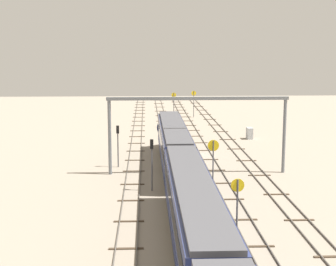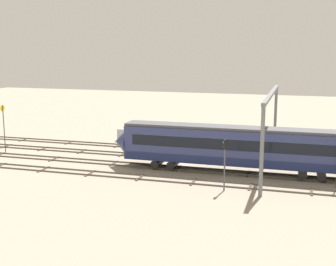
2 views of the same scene
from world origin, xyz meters
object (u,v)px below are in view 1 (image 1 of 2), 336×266
object	(u,v)px
signal_light_trackside_approach	(118,140)
relay_cabinet	(249,133)
speed_sign_mid_trackside	(174,106)
speed_sign_near_foreground	(237,209)
train	(192,210)
overhead_gantry	(198,115)
speed_sign_far_trackside	(194,100)
speed_sign_distant_end	(213,160)
signal_light_trackside_departure	(152,157)

from	to	relation	value
signal_light_trackside_approach	relay_cabinet	size ratio (longest dim) A/B	2.82
speed_sign_mid_trackside	signal_light_trackside_approach	distance (m)	30.28
speed_sign_near_foreground	train	bearing A→B (deg)	51.47
overhead_gantry	speed_sign_far_trackside	world-z (taller)	overhead_gantry
train	speed_sign_distant_end	distance (m)	11.57
train	speed_sign_near_foreground	bearing A→B (deg)	-128.53
signal_light_trackside_approach	speed_sign_near_foreground	bearing A→B (deg)	-161.18
speed_sign_near_foreground	signal_light_trackside_approach	xyz separation A→B (m)	(26.50, 9.03, -0.30)
relay_cabinet	signal_light_trackside_departure	bearing A→B (deg)	151.43
overhead_gantry	signal_light_trackside_departure	distance (m)	8.92
overhead_gantry	signal_light_trackside_approach	bearing A→B (deg)	69.03
train	speed_sign_far_trackside	world-z (taller)	speed_sign_far_trackside
speed_sign_far_trackside	signal_light_trackside_departure	xyz separation A→B (m)	(-52.01, 8.84, -0.15)
speed_sign_far_trackside	signal_light_trackside_departure	bearing A→B (deg)	170.36
speed_sign_mid_trackside	signal_light_trackside_approach	bearing A→B (deg)	164.70
speed_sign_near_foreground	signal_light_trackside_approach	world-z (taller)	speed_sign_near_foreground
signal_light_trackside_approach	relay_cabinet	world-z (taller)	signal_light_trackside_approach
signal_light_trackside_departure	relay_cabinet	size ratio (longest dim) A/B	2.93
overhead_gantry	speed_sign_far_trackside	xyz separation A→B (m)	(45.36, -3.80, -3.01)
speed_sign_mid_trackside	signal_light_trackside_approach	size ratio (longest dim) A/B	1.25
overhead_gantry	speed_sign_far_trackside	bearing A→B (deg)	-4.79
overhead_gantry	speed_sign_mid_trackside	world-z (taller)	overhead_gantry
speed_sign_far_trackside	relay_cabinet	xyz separation A→B (m)	(-24.47, -6.16, -2.54)
speed_sign_near_foreground	speed_sign_distant_end	world-z (taller)	speed_sign_distant_end
signal_light_trackside_departure	relay_cabinet	xyz separation A→B (m)	(27.54, -15.00, -2.40)
speed_sign_near_foreground	speed_sign_mid_trackside	bearing A→B (deg)	1.07
overhead_gantry	speed_sign_mid_trackside	xyz separation A→B (m)	(32.57, 0.82, -2.69)
speed_sign_mid_trackside	relay_cabinet	distance (m)	16.15
speed_sign_mid_trackside	relay_cabinet	size ratio (longest dim) A/B	3.51
overhead_gantry	signal_light_trackside_approach	size ratio (longest dim) A/B	4.06
speed_sign_far_trackside	overhead_gantry	bearing A→B (deg)	175.21
speed_sign_near_foreground	speed_sign_mid_trackside	distance (m)	55.70
speed_sign_far_trackside	relay_cabinet	world-z (taller)	speed_sign_far_trackside
train	speed_sign_mid_trackside	bearing A→B (deg)	-1.75
overhead_gantry	speed_sign_mid_trackside	bearing A→B (deg)	1.43
speed_sign_near_foreground	relay_cabinet	world-z (taller)	speed_sign_near_foreground
signal_light_trackside_approach	train	bearing A→B (deg)	-165.40
speed_sign_distant_end	signal_light_trackside_departure	distance (m)	6.32
overhead_gantry	signal_light_trackside_approach	world-z (taller)	overhead_gantry
signal_light_trackside_departure	relay_cabinet	distance (m)	31.45
speed_sign_mid_trackside	signal_light_trackside_departure	distance (m)	39.45
speed_sign_distant_end	signal_light_trackside_approach	distance (m)	16.11
speed_sign_mid_trackside	relay_cabinet	xyz separation A→B (m)	(-11.68, -10.78, -2.87)
train	speed_sign_mid_trackside	xyz separation A→B (m)	(53.56, -1.64, 1.06)
signal_light_trackside_approach	relay_cabinet	xyz separation A→B (m)	(17.52, -18.76, -2.28)
speed_sign_near_foreground	signal_light_trackside_approach	bearing A→B (deg)	18.82
speed_sign_far_trackside	relay_cabinet	bearing A→B (deg)	-165.86
train	speed_sign_near_foreground	xyz separation A→B (m)	(-2.13, -2.68, 0.78)
relay_cabinet	speed_sign_near_foreground	bearing A→B (deg)	167.53
overhead_gantry	signal_light_trackside_departure	xyz separation A→B (m)	(-6.65, 5.04, -3.15)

